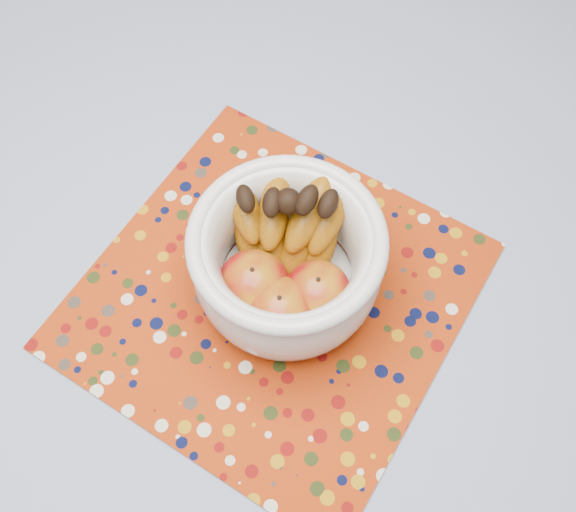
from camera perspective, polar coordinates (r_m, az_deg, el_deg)
The scene contains 4 objects.
table at distance 0.98m, azimuth -5.22°, elevation -0.55°, with size 1.20×1.20×0.75m.
tablecloth at distance 0.91m, azimuth -5.63°, elevation 1.77°, with size 1.32×1.32×0.01m, color #6373A5.
placemat at distance 0.86m, azimuth -1.24°, elevation -3.30°, with size 0.44×0.44×0.00m, color #972A08.
fruit_bowl at distance 0.79m, azimuth -0.22°, elevation 0.14°, with size 0.24×0.23×0.17m.
Camera 1 is at (0.18, -0.41, 1.54)m, focal length 42.00 mm.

